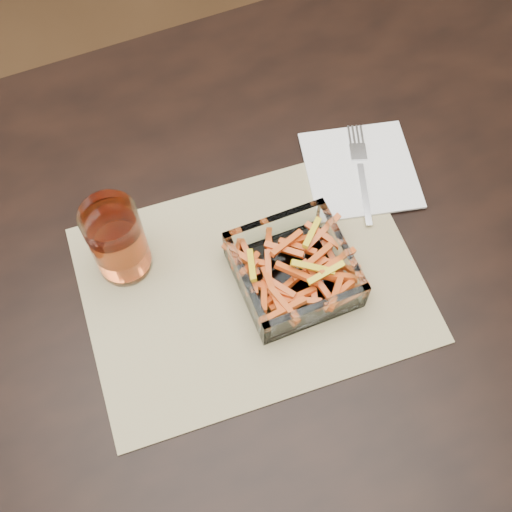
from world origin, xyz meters
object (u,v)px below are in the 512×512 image
Objects in this scene: dining_table at (269,269)px; fork at (361,170)px; glass_bowl at (294,272)px; tumbler at (118,242)px.

dining_table is 0.20m from fork.
glass_bowl is at bearing -123.68° from fork.
dining_table is at bearing -12.78° from tumbler.
tumbler is at bearing -158.49° from fork.
fork reaches higher than dining_table.
fork is at bearing 36.33° from glass_bowl.
fork is (0.17, 0.05, 0.10)m from dining_table.
fork is at bearing 17.72° from dining_table.
tumbler is 0.37m from fork.
glass_bowl is 0.23m from tumbler.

